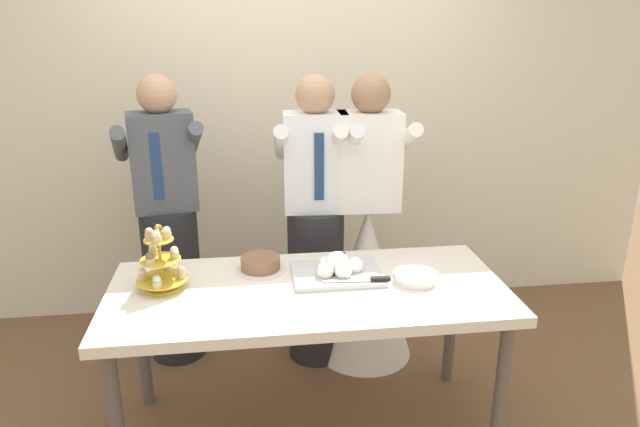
% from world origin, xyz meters
% --- Properties ---
extents(rear_wall, '(5.20, 0.10, 2.90)m').
position_xyz_m(rear_wall, '(0.00, 1.42, 1.45)').
color(rear_wall, beige).
rests_on(rear_wall, ground_plane).
extents(dessert_table, '(1.80, 0.80, 0.78)m').
position_xyz_m(dessert_table, '(0.00, 0.00, 0.70)').
color(dessert_table, silver).
rests_on(dessert_table, ground_plane).
extents(cupcake_stand, '(0.23, 0.23, 0.31)m').
position_xyz_m(cupcake_stand, '(-0.65, 0.08, 0.90)').
color(cupcake_stand, gold).
rests_on(cupcake_stand, dessert_table).
extents(main_cake_tray, '(0.44, 0.31, 0.12)m').
position_xyz_m(main_cake_tray, '(0.15, 0.10, 0.81)').
color(main_cake_tray, silver).
rests_on(main_cake_tray, dessert_table).
extents(plate_stack, '(0.21, 0.21, 0.04)m').
position_xyz_m(plate_stack, '(0.50, -0.00, 0.80)').
color(plate_stack, white).
rests_on(plate_stack, dessert_table).
extents(round_cake, '(0.24, 0.24, 0.07)m').
position_xyz_m(round_cake, '(-0.21, 0.21, 0.81)').
color(round_cake, white).
rests_on(round_cake, dessert_table).
extents(person_groom, '(0.49, 0.51, 1.66)m').
position_xyz_m(person_groom, '(0.12, 0.67, 0.75)').
color(person_groom, '#232328').
rests_on(person_groom, ground_plane).
extents(person_bride, '(0.56, 0.56, 1.66)m').
position_xyz_m(person_bride, '(0.41, 0.66, 0.58)').
color(person_bride, white).
rests_on(person_bride, ground_plane).
extents(person_guest, '(0.54, 0.56, 1.66)m').
position_xyz_m(person_guest, '(-0.71, 0.79, 0.75)').
color(person_guest, '#232328').
rests_on(person_guest, ground_plane).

